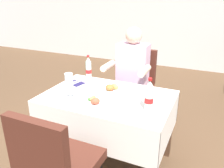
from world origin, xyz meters
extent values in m
plane|color=brown|center=(0.00, 0.00, 0.00)|extent=(11.00, 11.00, 0.00)
cube|color=silver|center=(0.00, 3.78, 1.40)|extent=(11.00, 0.12, 2.81)
cube|color=white|center=(0.09, 0.18, 0.72)|extent=(1.18, 0.79, 0.02)
cube|color=white|center=(0.09, -0.21, 0.55)|extent=(1.18, 0.02, 0.32)
cube|color=white|center=(0.09, 0.56, 0.55)|extent=(1.18, 0.02, 0.32)
cube|color=white|center=(-0.49, 0.18, 0.55)|extent=(0.02, 0.79, 0.32)
cube|color=white|center=(0.67, 0.18, 0.55)|extent=(0.02, 0.79, 0.32)
cube|color=#472D1E|center=(-0.44, -0.16, 0.35)|extent=(0.07, 0.07, 0.71)
cube|color=#472D1E|center=(0.62, -0.16, 0.35)|extent=(0.07, 0.07, 0.71)
cube|color=#472D1E|center=(-0.44, 0.51, 0.35)|extent=(0.07, 0.07, 0.71)
cube|color=#472D1E|center=(0.62, 0.51, 0.35)|extent=(0.07, 0.07, 0.71)
cube|color=#4C2319|center=(0.09, 0.87, 0.49)|extent=(0.44, 0.44, 0.08)
cube|color=#4C2319|center=(0.09, 1.12, 0.75)|extent=(0.42, 0.06, 0.44)
cube|color=black|center=(-0.08, 0.70, 0.23)|extent=(0.04, 0.04, 0.45)
cube|color=black|center=(0.26, 0.70, 0.23)|extent=(0.04, 0.04, 0.45)
cube|color=black|center=(-0.08, 1.04, 0.23)|extent=(0.04, 0.04, 0.45)
cube|color=black|center=(0.26, 1.04, 0.23)|extent=(0.04, 0.04, 0.45)
cube|color=#4C2319|center=(0.09, -0.52, 0.49)|extent=(0.44, 0.44, 0.08)
cube|color=#4C2319|center=(0.09, -0.77, 0.75)|extent=(0.42, 0.06, 0.44)
cylinder|color=#282D42|center=(-0.01, 0.67, 0.23)|extent=(0.10, 0.10, 0.45)
cylinder|color=#282D42|center=(0.15, 0.67, 0.23)|extent=(0.10, 0.10, 0.45)
cube|color=#282D42|center=(0.07, 0.83, 0.51)|extent=(0.34, 0.36, 0.12)
cube|color=silver|center=(0.07, 0.91, 0.82)|extent=(0.36, 0.20, 0.50)
sphere|color=beige|center=(0.07, 0.91, 1.17)|extent=(0.19, 0.19, 0.19)
cylinder|color=beige|center=(-0.14, 0.68, 0.85)|extent=(0.07, 0.26, 0.07)
cylinder|color=beige|center=(0.29, 0.68, 0.85)|extent=(0.07, 0.26, 0.07)
cylinder|color=white|center=(0.09, -0.01, 0.73)|extent=(0.23, 0.23, 0.01)
ellipsoid|color=gold|center=(0.03, 0.01, 0.76)|extent=(0.06, 0.08, 0.04)
ellipsoid|color=#C14C33|center=(0.09, -0.05, 0.77)|extent=(0.10, 0.10, 0.06)
ellipsoid|color=#4C8E38|center=(0.03, 0.01, 0.75)|extent=(0.11, 0.09, 0.03)
cylinder|color=white|center=(0.10, 0.30, 0.73)|extent=(0.23, 0.23, 0.01)
ellipsoid|color=#C14C33|center=(0.08, 0.27, 0.76)|extent=(0.08, 0.07, 0.04)
ellipsoid|color=gold|center=(0.10, 0.33, 0.76)|extent=(0.10, 0.08, 0.05)
ellipsoid|color=#99602D|center=(0.07, 0.28, 0.77)|extent=(0.11, 0.11, 0.06)
cylinder|color=white|center=(-0.21, 0.02, 0.73)|extent=(0.07, 0.07, 0.01)
cylinder|color=white|center=(-0.21, 0.02, 0.75)|extent=(0.02, 0.02, 0.03)
cylinder|color=white|center=(-0.21, 0.02, 0.86)|extent=(0.07, 0.07, 0.19)
cylinder|color=gold|center=(-0.21, 0.02, 0.82)|extent=(0.07, 0.07, 0.11)
cylinder|color=silver|center=(-0.29, 0.50, 0.82)|extent=(0.06, 0.06, 0.20)
cylinder|color=red|center=(-0.29, 0.50, 0.81)|extent=(0.06, 0.06, 0.04)
cone|color=silver|center=(-0.29, 0.50, 0.95)|extent=(0.05, 0.05, 0.05)
cylinder|color=red|center=(-0.29, 0.50, 0.99)|extent=(0.03, 0.03, 0.02)
cylinder|color=silver|center=(0.52, 0.06, 0.83)|extent=(0.07, 0.07, 0.20)
cylinder|color=red|center=(0.52, 0.06, 0.82)|extent=(0.07, 0.07, 0.04)
cone|color=silver|center=(0.52, 0.06, 0.96)|extent=(0.06, 0.06, 0.05)
cylinder|color=red|center=(0.52, 0.06, 0.99)|extent=(0.03, 0.03, 0.02)
cube|color=#231E4C|center=(-0.35, 0.32, 0.73)|extent=(0.19, 0.16, 0.01)
cube|color=silver|center=(-0.37, 0.32, 0.74)|extent=(0.06, 0.19, 0.01)
cube|color=silver|center=(-0.33, 0.32, 0.74)|extent=(0.06, 0.19, 0.01)
camera|label=1|loc=(0.94, -1.59, 1.61)|focal=37.31mm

